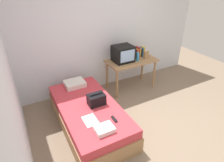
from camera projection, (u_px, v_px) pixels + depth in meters
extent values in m
plane|color=#84705B|center=(151.00, 133.00, 3.42)|extent=(8.00, 8.00, 0.00)
cube|color=silver|center=(101.00, 34.00, 4.31)|extent=(5.20, 0.10, 2.60)
cube|color=silver|center=(8.00, 108.00, 1.95)|extent=(0.10, 4.10, 2.60)
cube|color=#9E754C|center=(89.00, 119.00, 3.54)|extent=(1.00, 2.00, 0.30)
cube|color=#C63842|center=(89.00, 109.00, 3.43)|extent=(0.97, 1.94, 0.16)
cube|color=#9E754C|center=(132.00, 61.00, 4.43)|extent=(1.16, 0.60, 0.04)
cylinder|color=#9E754C|center=(117.00, 84.00, 4.22)|extent=(0.05, 0.05, 0.71)
cylinder|color=#9E754C|center=(154.00, 74.00, 4.65)|extent=(0.05, 0.05, 0.71)
cylinder|color=#9E754C|center=(107.00, 76.00, 4.59)|extent=(0.05, 0.05, 0.71)
cylinder|color=#9E754C|center=(142.00, 67.00, 5.02)|extent=(0.05, 0.05, 0.71)
cube|color=black|center=(123.00, 54.00, 4.28)|extent=(0.44, 0.38, 0.36)
cube|color=#8CB2E0|center=(128.00, 56.00, 4.12)|extent=(0.35, 0.01, 0.26)
cylinder|color=#3399DB|center=(138.00, 57.00, 4.34)|extent=(0.07, 0.07, 0.19)
cube|color=black|center=(135.00, 53.00, 4.52)|extent=(0.02, 0.16, 0.19)
cube|color=#B72D33|center=(136.00, 53.00, 4.53)|extent=(0.03, 0.14, 0.20)
cube|color=gold|center=(137.00, 53.00, 4.54)|extent=(0.02, 0.13, 0.21)
cube|color=#B72D33|center=(138.00, 52.00, 4.54)|extent=(0.03, 0.15, 0.25)
cube|color=gold|center=(139.00, 52.00, 4.56)|extent=(0.03, 0.16, 0.22)
cube|color=black|center=(140.00, 52.00, 4.58)|extent=(0.04, 0.14, 0.20)
cube|color=#2D5699|center=(141.00, 52.00, 4.59)|extent=(0.04, 0.17, 0.21)
cube|color=gold|center=(142.00, 51.00, 4.60)|extent=(0.04, 0.15, 0.22)
cube|color=#9E754C|center=(147.00, 55.00, 4.45)|extent=(0.11, 0.02, 0.18)
cube|color=silver|center=(75.00, 83.00, 3.95)|extent=(0.40, 0.34, 0.10)
cube|color=black|center=(96.00, 100.00, 3.36)|extent=(0.30, 0.20, 0.20)
cylinder|color=black|center=(96.00, 94.00, 3.30)|extent=(0.24, 0.02, 0.02)
cube|color=white|center=(90.00, 120.00, 3.03)|extent=(0.21, 0.29, 0.01)
cube|color=black|center=(114.00, 119.00, 3.04)|extent=(0.04, 0.16, 0.02)
cube|color=white|center=(104.00, 129.00, 2.81)|extent=(0.28, 0.22, 0.07)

